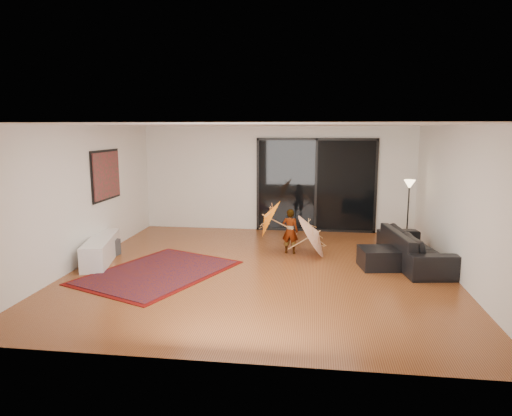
% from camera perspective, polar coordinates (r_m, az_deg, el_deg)
% --- Properties ---
extents(floor, '(7.00, 7.00, 0.00)m').
position_cam_1_polar(floor, '(8.70, 0.62, -7.72)').
color(floor, brown).
rests_on(floor, ground).
extents(ceiling, '(7.00, 7.00, 0.00)m').
position_cam_1_polar(ceiling, '(8.29, 0.65, 10.36)').
color(ceiling, white).
rests_on(ceiling, wall_back).
extents(wall_back, '(7.00, 0.00, 7.00)m').
position_cam_1_polar(wall_back, '(11.84, 2.66, 3.67)').
color(wall_back, silver).
rests_on(wall_back, floor).
extents(wall_front, '(7.00, 0.00, 7.00)m').
position_cam_1_polar(wall_front, '(5.00, -4.18, -4.99)').
color(wall_front, silver).
rests_on(wall_front, floor).
extents(wall_left, '(0.00, 7.00, 7.00)m').
position_cam_1_polar(wall_left, '(9.46, -20.91, 1.45)').
color(wall_left, silver).
rests_on(wall_left, floor).
extents(wall_right, '(0.00, 7.00, 7.00)m').
position_cam_1_polar(wall_right, '(8.70, 24.17, 0.55)').
color(wall_right, silver).
rests_on(wall_right, floor).
extents(sliding_door, '(3.06, 0.07, 2.40)m').
position_cam_1_polar(sliding_door, '(11.79, 7.50, 2.83)').
color(sliding_door, black).
rests_on(sliding_door, wall_back).
extents(painting, '(0.04, 1.28, 1.08)m').
position_cam_1_polar(painting, '(10.30, -18.21, 3.92)').
color(painting, black).
rests_on(painting, wall_left).
extents(media_console, '(0.84, 1.79, 0.48)m').
position_cam_1_polar(media_console, '(9.69, -18.80, -4.93)').
color(media_console, white).
rests_on(media_console, floor).
extents(speaker, '(0.34, 0.34, 0.34)m').
position_cam_1_polar(speaker, '(10.09, -17.68, -4.73)').
color(speaker, '#424244').
rests_on(speaker, floor).
extents(persian_rug, '(2.90, 3.31, 0.02)m').
position_cam_1_polar(persian_rug, '(8.71, -12.10, -7.85)').
color(persian_rug, '#5A0907').
rests_on(persian_rug, floor).
extents(sofa, '(1.21, 2.37, 0.66)m').
position_cam_1_polar(sofa, '(9.49, 19.25, -4.71)').
color(sofa, black).
rests_on(sofa, floor).
extents(ottoman, '(0.77, 0.77, 0.38)m').
position_cam_1_polar(ottoman, '(9.06, 15.02, -6.07)').
color(ottoman, black).
rests_on(ottoman, floor).
extents(floor_lamp, '(0.26, 0.26, 1.49)m').
position_cam_1_polar(floor_lamp, '(10.91, 18.58, 1.71)').
color(floor_lamp, black).
rests_on(floor_lamp, floor).
extents(child, '(0.38, 0.28, 0.96)m').
position_cam_1_polar(child, '(9.72, 4.28, -2.92)').
color(child, '#999999').
rests_on(child, floor).
extents(parasol_orange, '(0.53, 0.86, 0.88)m').
position_cam_1_polar(parasol_orange, '(9.67, 1.03, -1.43)').
color(parasol_orange, orange).
rests_on(parasol_orange, child).
extents(parasol_white, '(0.70, 1.00, 1.00)m').
position_cam_1_polar(parasol_white, '(9.56, 7.83, -3.06)').
color(parasol_white, silver).
rests_on(parasol_white, floor).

